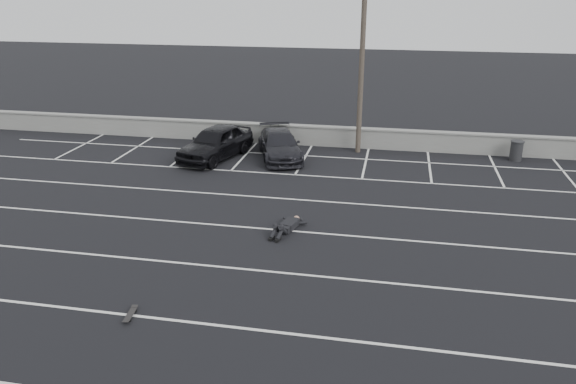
% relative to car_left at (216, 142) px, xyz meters
% --- Properties ---
extents(ground, '(120.00, 120.00, 0.00)m').
position_rel_car_left_xyz_m(ground, '(6.28, -10.75, -0.80)').
color(ground, black).
rests_on(ground, ground).
extents(seawall, '(50.00, 0.45, 1.06)m').
position_rel_car_left_xyz_m(seawall, '(6.28, 3.25, -0.25)').
color(seawall, gray).
rests_on(seawall, ground).
extents(stall_lines, '(36.00, 20.05, 0.01)m').
position_rel_car_left_xyz_m(stall_lines, '(6.19, -6.34, -0.80)').
color(stall_lines, silver).
rests_on(stall_lines, ground).
extents(car_left, '(3.14, 5.04, 1.60)m').
position_rel_car_left_xyz_m(car_left, '(0.00, 0.00, 0.00)').
color(car_left, black).
rests_on(car_left, ground).
extents(car_right, '(3.25, 4.88, 1.31)m').
position_rel_car_left_xyz_m(car_right, '(3.06, 0.69, -0.14)').
color(car_right, black).
rests_on(car_right, ground).
extents(utility_pole, '(1.28, 0.26, 9.56)m').
position_rel_car_left_xyz_m(utility_pole, '(6.76, 2.45, 4.04)').
color(utility_pole, '#4C4238').
rests_on(utility_pole, ground).
extents(trash_bin, '(0.84, 0.84, 0.98)m').
position_rel_car_left_xyz_m(trash_bin, '(14.39, 2.46, -0.30)').
color(trash_bin, '#252527').
rests_on(trash_bin, ground).
extents(person, '(2.23, 3.00, 0.50)m').
position_rel_car_left_xyz_m(person, '(5.15, -7.48, -0.55)').
color(person, black).
rests_on(person, ground).
extents(skateboard, '(0.25, 0.68, 0.08)m').
position_rel_car_left_xyz_m(skateboard, '(2.15, -13.80, -0.74)').
color(skateboard, black).
rests_on(skateboard, ground).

